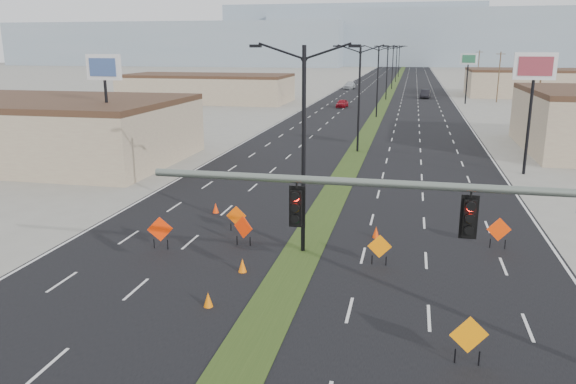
% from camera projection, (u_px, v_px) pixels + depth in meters
% --- Properties ---
extents(road_surface, '(25.00, 400.00, 0.02)m').
position_uv_depth(road_surface, '(387.00, 98.00, 111.23)').
color(road_surface, black).
rests_on(road_surface, ground).
extents(median_strip, '(2.00, 400.00, 0.04)m').
position_uv_depth(median_strip, '(387.00, 98.00, 111.23)').
color(median_strip, '#2A4017').
rests_on(median_strip, ground).
extents(building_sw_far, '(30.00, 14.00, 4.50)m').
position_uv_depth(building_sw_far, '(207.00, 89.00, 103.13)').
color(building_sw_far, tan).
rests_on(building_sw_far, ground).
extents(mesa_west, '(180.00, 50.00, 22.00)m').
position_uv_depth(mesa_west, '(179.00, 44.00, 303.50)').
color(mesa_west, '#8799A7').
rests_on(mesa_west, ground).
extents(mesa_center, '(220.00, 50.00, 28.00)m').
position_uv_depth(mesa_center, '(485.00, 38.00, 288.44)').
color(mesa_center, '#8799A7').
rests_on(mesa_center, ground).
extents(mesa_backdrop, '(140.00, 50.00, 32.00)m').
position_uv_depth(mesa_backdrop, '(353.00, 35.00, 321.37)').
color(mesa_backdrop, '#8799A7').
rests_on(mesa_backdrop, ground).
extents(signal_mast, '(16.30, 0.60, 8.00)m').
position_uv_depth(signal_mast, '(537.00, 237.00, 15.61)').
color(signal_mast, slate).
rests_on(signal_mast, ground).
extents(streetlight_0, '(5.15, 0.24, 10.02)m').
position_uv_depth(streetlight_0, '(304.00, 144.00, 26.68)').
color(streetlight_0, black).
rests_on(streetlight_0, ground).
extents(streetlight_1, '(5.15, 0.24, 10.02)m').
position_uv_depth(streetlight_1, '(359.00, 95.00, 53.15)').
color(streetlight_1, black).
rests_on(streetlight_1, ground).
extents(streetlight_2, '(5.15, 0.24, 10.02)m').
position_uv_depth(streetlight_2, '(378.00, 79.00, 79.62)').
color(streetlight_2, black).
rests_on(streetlight_2, ground).
extents(streetlight_3, '(5.15, 0.24, 10.02)m').
position_uv_depth(streetlight_3, '(387.00, 71.00, 106.08)').
color(streetlight_3, black).
rests_on(streetlight_3, ground).
extents(streetlight_4, '(5.15, 0.24, 10.02)m').
position_uv_depth(streetlight_4, '(393.00, 66.00, 132.55)').
color(streetlight_4, black).
rests_on(streetlight_4, ground).
extents(streetlight_5, '(5.15, 0.24, 10.02)m').
position_uv_depth(streetlight_5, '(396.00, 63.00, 159.02)').
color(streetlight_5, black).
rests_on(streetlight_5, ground).
extents(streetlight_6, '(5.15, 0.24, 10.02)m').
position_uv_depth(streetlight_6, '(399.00, 60.00, 185.48)').
color(streetlight_6, black).
rests_on(streetlight_6, ground).
extents(utility_pole_1, '(1.60, 0.20, 9.00)m').
position_uv_depth(utility_pole_1, '(539.00, 91.00, 68.09)').
color(utility_pole_1, '#4C3823').
rests_on(utility_pole_1, ground).
extents(utility_pole_2, '(1.60, 0.20, 9.00)m').
position_uv_depth(utility_pole_2, '(499.00, 76.00, 101.17)').
color(utility_pole_2, '#4C3823').
rests_on(utility_pole_2, ground).
extents(utility_pole_3, '(1.60, 0.20, 9.00)m').
position_uv_depth(utility_pole_3, '(478.00, 69.00, 134.26)').
color(utility_pole_3, '#4C3823').
rests_on(utility_pole_3, ground).
extents(car_left, '(1.92, 4.05, 1.34)m').
position_uv_depth(car_left, '(342.00, 103.00, 93.81)').
color(car_left, maroon).
rests_on(car_left, ground).
extents(car_mid, '(2.29, 5.19, 1.66)m').
position_uv_depth(car_mid, '(425.00, 94.00, 110.49)').
color(car_mid, black).
rests_on(car_mid, ground).
extents(car_far, '(2.64, 5.77, 1.64)m').
position_uv_depth(car_far, '(350.00, 85.00, 134.53)').
color(car_far, '#B2B6BC').
rests_on(car_far, ground).
extents(construction_sign_0, '(1.19, 0.51, 1.69)m').
position_uv_depth(construction_sign_0, '(160.00, 230.00, 28.12)').
color(construction_sign_0, '#FA3105').
rests_on(construction_sign_0, ground).
extents(construction_sign_1, '(1.11, 0.53, 1.60)m').
position_uv_depth(construction_sign_1, '(243.00, 228.00, 28.61)').
color(construction_sign_1, '#FF3105').
rests_on(construction_sign_1, ground).
extents(construction_sign_2, '(1.09, 0.19, 1.46)m').
position_uv_depth(construction_sign_2, '(236.00, 217.00, 30.83)').
color(construction_sign_2, '#EC5204').
rests_on(construction_sign_2, ground).
extents(construction_sign_3, '(1.25, 0.36, 1.70)m').
position_uv_depth(construction_sign_3, '(469.00, 337.00, 17.81)').
color(construction_sign_3, orange).
rests_on(construction_sign_3, ground).
extents(construction_sign_4, '(1.12, 0.16, 1.49)m').
position_uv_depth(construction_sign_4, '(380.00, 248.00, 26.05)').
color(construction_sign_4, orange).
rests_on(construction_sign_4, ground).
extents(construction_sign_5, '(1.22, 0.24, 1.64)m').
position_uv_depth(construction_sign_5, '(499.00, 231.00, 28.17)').
color(construction_sign_5, '#EF3805').
rests_on(construction_sign_5, ground).
extents(cone_0, '(0.48, 0.48, 0.62)m').
position_uv_depth(cone_0, '(208.00, 300.00, 21.98)').
color(cone_0, orange).
rests_on(cone_0, ground).
extents(cone_1, '(0.47, 0.47, 0.64)m').
position_uv_depth(cone_1, '(242.00, 266.00, 25.37)').
color(cone_1, '#FF6E05').
rests_on(cone_1, ground).
extents(cone_2, '(0.49, 0.49, 0.63)m').
position_uv_depth(cone_2, '(376.00, 232.00, 29.94)').
color(cone_2, '#F63E05').
rests_on(cone_2, ground).
extents(cone_3, '(0.41, 0.41, 0.63)m').
position_uv_depth(cone_3, '(216.00, 208.00, 34.40)').
color(cone_3, '#FF3805').
rests_on(cone_3, ground).
extents(pole_sign_west, '(3.06, 0.64, 9.33)m').
position_uv_depth(pole_sign_west, '(104.00, 76.00, 45.05)').
color(pole_sign_west, black).
rests_on(pole_sign_west, ground).
extents(pole_sign_east_near, '(3.11, 0.58, 9.49)m').
position_uv_depth(pole_sign_east_near, '(534.00, 76.00, 43.09)').
color(pole_sign_east_near, black).
rests_on(pole_sign_east_near, ground).
extents(pole_sign_east_far, '(2.79, 1.37, 8.75)m').
position_uv_depth(pole_sign_east_far, '(468.00, 63.00, 97.99)').
color(pole_sign_east_far, black).
rests_on(pole_sign_east_far, ground).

